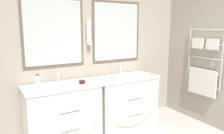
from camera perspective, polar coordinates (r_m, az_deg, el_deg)
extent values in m
cube|color=#9E9384|center=(3.62, -5.14, 4.52)|extent=(4.99, 0.06, 2.60)
cube|color=brown|center=(3.34, -14.99, 8.67)|extent=(0.91, 0.01, 1.02)
cube|color=#B2BCBA|center=(3.33, -14.94, 8.67)|extent=(0.84, 0.01, 0.95)
cube|color=brown|center=(3.78, 1.22, 9.16)|extent=(0.91, 0.01, 1.02)
cube|color=#B2BCBA|center=(3.77, 1.31, 9.16)|extent=(0.84, 0.01, 0.95)
cylinder|color=white|center=(3.49, -6.08, 9.01)|extent=(0.07, 0.07, 0.39)
cube|color=silver|center=(3.53, -6.37, 9.02)|extent=(0.05, 0.02, 0.08)
cube|color=#9E9384|center=(3.91, 26.51, 3.91)|extent=(0.06, 4.01, 2.60)
cylinder|color=silver|center=(3.83, 26.82, 1.54)|extent=(0.02, 0.02, 1.01)
cylinder|color=silver|center=(4.20, 19.57, 2.74)|extent=(0.02, 0.02, 1.01)
cylinder|color=silver|center=(3.97, 23.51, 8.97)|extent=(0.02, 0.63, 0.02)
cylinder|color=silver|center=(3.98, 23.27, 5.56)|extent=(0.02, 0.63, 0.02)
cylinder|color=silver|center=(4.01, 23.03, 2.17)|extent=(0.02, 0.63, 0.02)
cylinder|color=silver|center=(4.04, 22.79, -1.16)|extent=(0.02, 0.63, 0.02)
cylinder|color=silver|center=(4.09, 22.56, -4.43)|extent=(0.02, 0.63, 0.02)
cube|color=silver|center=(4.07, 22.46, -3.64)|extent=(0.04, 0.53, 0.45)
cube|color=silver|center=(3.89, 24.77, 5.43)|extent=(0.04, 0.22, 0.18)
cube|color=silver|center=(4.05, 21.53, 5.82)|extent=(0.04, 0.22, 0.18)
cube|color=silver|center=(3.32, -12.72, -12.10)|extent=(1.04, 0.50, 0.82)
ellipsoid|color=silver|center=(3.10, -11.26, -13.69)|extent=(0.95, 0.11, 0.69)
cube|color=white|center=(3.18, -13.02, -4.93)|extent=(1.07, 0.52, 0.04)
ellipsoid|color=white|center=(3.17, -12.87, -5.40)|extent=(0.44, 0.38, 0.08)
cylinder|color=silver|center=(2.98, -10.95, -11.27)|extent=(0.29, 0.01, 0.01)
cylinder|color=silver|center=(3.09, -10.78, -15.81)|extent=(0.29, 0.01, 0.01)
cube|color=silver|center=(3.76, 3.40, -9.15)|extent=(1.04, 0.50, 0.82)
ellipsoid|color=silver|center=(3.57, 5.65, -10.26)|extent=(0.95, 0.11, 0.69)
cube|color=white|center=(3.64, 3.47, -2.76)|extent=(1.07, 0.52, 0.04)
ellipsoid|color=white|center=(3.63, 3.68, -3.16)|extent=(0.44, 0.38, 0.08)
cylinder|color=silver|center=(3.47, 6.34, -8.04)|extent=(0.29, 0.01, 0.01)
cylinder|color=silver|center=(3.56, 6.25, -12.05)|extent=(0.29, 0.01, 0.01)
cylinder|color=silver|center=(3.28, -13.83, -2.22)|extent=(0.02, 0.02, 0.22)
cylinder|color=silver|center=(3.21, -13.60, -0.72)|extent=(0.02, 0.12, 0.02)
cylinder|color=silver|center=(3.28, -14.94, -3.89)|extent=(0.03, 0.03, 0.04)
cylinder|color=silver|center=(3.32, -12.61, -3.62)|extent=(0.03, 0.03, 0.04)
cylinder|color=silver|center=(3.73, 2.32, -0.44)|extent=(0.02, 0.02, 0.22)
cylinder|color=silver|center=(3.66, 2.83, 0.91)|extent=(0.02, 0.12, 0.02)
cylinder|color=silver|center=(3.71, 1.40, -1.92)|extent=(0.03, 0.03, 0.04)
cylinder|color=silver|center=(3.78, 3.20, -1.69)|extent=(0.03, 0.03, 0.04)
cylinder|color=silver|center=(3.00, -18.77, -3.92)|extent=(0.07, 0.07, 0.19)
cylinder|color=red|center=(2.97, -18.89, -1.91)|extent=(0.04, 0.04, 0.02)
ellipsoid|color=black|center=(3.19, -7.80, -3.79)|extent=(0.10, 0.10, 0.06)
cube|color=white|center=(3.43, 1.10, -3.02)|extent=(0.08, 0.06, 0.02)
ellipsoid|color=#F2E5CC|center=(3.43, 1.10, -2.67)|extent=(0.05, 0.03, 0.02)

